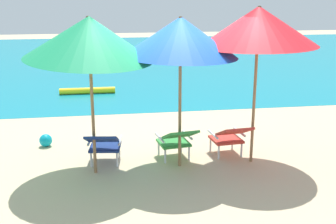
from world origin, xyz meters
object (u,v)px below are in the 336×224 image
object	(u,v)px
beach_umbrella_center	(180,37)
beach_umbrella_right	(258,26)
beach_ball	(46,140)
swim_buoy	(87,91)
lounge_chair_center	(177,139)
beach_umbrella_left	(89,38)
lounge_chair_left	(104,144)
lounge_chair_right	(230,136)

from	to	relation	value
beach_umbrella_center	beach_umbrella_right	bearing A→B (deg)	-0.14
beach_umbrella_right	beach_ball	world-z (taller)	beach_umbrella_right
beach_umbrella_center	beach_umbrella_right	size ratio (longest dim) A/B	0.94
swim_buoy	lounge_chair_center	xyz separation A→B (m)	(1.69, -5.44, 0.31)
beach_umbrella_right	beach_ball	size ratio (longest dim) A/B	11.04
swim_buoy	beach_umbrella_left	world-z (taller)	beach_umbrella_left
beach_umbrella_left	swim_buoy	bearing A→B (deg)	92.77
swim_buoy	lounge_chair_left	world-z (taller)	lounge_chair_left
swim_buoy	beach_umbrella_right	size ratio (longest dim) A/B	0.60
lounge_chair_left	beach_umbrella_center	bearing A→B (deg)	-8.59
beach_ball	lounge_chair_left	bearing A→B (deg)	-45.79
swim_buoy	beach_umbrella_left	distance (m)	6.12
beach_umbrella_right	lounge_chair_right	bearing A→B (deg)	141.77
beach_umbrella_center	beach_umbrella_left	bearing A→B (deg)	-177.12
lounge_chair_center	beach_umbrella_left	xyz separation A→B (m)	(-1.41, -0.29, 1.81)
lounge_chair_left	swim_buoy	bearing A→B (deg)	94.48
beach_ball	beach_umbrella_right	bearing A→B (deg)	-20.05
lounge_chair_center	beach_umbrella_left	bearing A→B (deg)	-168.30
swim_buoy	lounge_chair_left	size ratio (longest dim) A/B	1.71
lounge_chair_left	beach_umbrella_right	size ratio (longest dim) A/B	0.35
swim_buoy	lounge_chair_right	distance (m)	6.04
beach_umbrella_left	beach_umbrella_right	bearing A→B (deg)	1.46
beach_umbrella_center	beach_ball	distance (m)	3.42
lounge_chair_right	beach_umbrella_left	xyz separation A→B (m)	(-2.38, -0.32, 1.81)
lounge_chair_left	beach_umbrella_right	xyz separation A→B (m)	(2.55, -0.19, 1.94)
lounge_chair_left	lounge_chair_right	size ratio (longest dim) A/B	1.01
beach_umbrella_left	beach_umbrella_right	distance (m)	2.70
lounge_chair_center	lounge_chair_right	size ratio (longest dim) A/B	1.02
lounge_chair_center	beach_umbrella_center	distance (m)	1.80
beach_ball	beach_umbrella_left	bearing A→B (deg)	-55.70
lounge_chair_center	beach_ball	xyz separation A→B (m)	(-2.37, 1.11, -0.28)
swim_buoy	lounge_chair_center	distance (m)	5.71
swim_buoy	beach_umbrella_center	size ratio (longest dim) A/B	0.63
beach_umbrella_left	beach_ball	world-z (taller)	beach_umbrella_left
beach_umbrella_center	lounge_chair_center	bearing A→B (deg)	92.93
beach_umbrella_center	beach_umbrella_right	xyz separation A→B (m)	(1.28, -0.00, 0.15)
lounge_chair_left	beach_umbrella_center	world-z (taller)	beach_umbrella_center
lounge_chair_right	beach_umbrella_right	distance (m)	1.98
lounge_chair_left	beach_umbrella_right	world-z (taller)	beach_umbrella_right
beach_umbrella_center	beach_umbrella_right	world-z (taller)	beach_umbrella_right
swim_buoy	beach_ball	world-z (taller)	beach_ball
lounge_chair_center	lounge_chair_left	bearing A→B (deg)	-178.70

